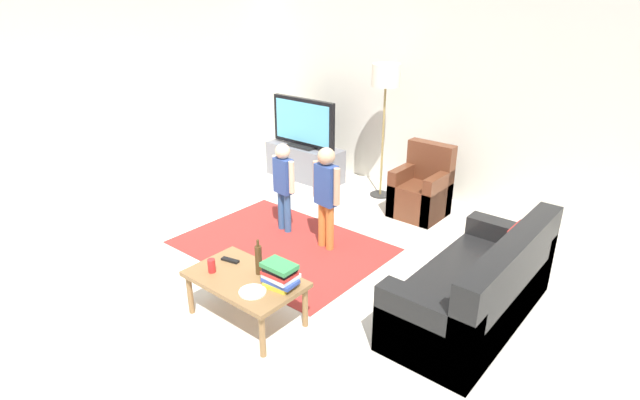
# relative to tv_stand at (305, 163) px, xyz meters

# --- Properties ---
(ground) EXTENTS (7.80, 7.80, 0.00)m
(ground) POSITION_rel_tv_stand_xyz_m (1.70, -2.30, -0.24)
(ground) COLOR beige
(wall_back) EXTENTS (6.00, 0.12, 2.70)m
(wall_back) POSITION_rel_tv_stand_xyz_m (1.70, 0.70, 1.11)
(wall_back) COLOR silver
(wall_back) RESTS_ON ground
(wall_left) EXTENTS (0.12, 6.00, 2.70)m
(wall_left) POSITION_rel_tv_stand_xyz_m (-1.30, -2.30, 1.11)
(wall_left) COLOR silver
(wall_left) RESTS_ON ground
(area_rug) EXTENTS (2.20, 1.60, 0.01)m
(area_rug) POSITION_rel_tv_stand_xyz_m (1.24, -1.80, -0.24)
(area_rug) COLOR #9E2D28
(area_rug) RESTS_ON ground
(tv_stand) EXTENTS (1.20, 0.44, 0.50)m
(tv_stand) POSITION_rel_tv_stand_xyz_m (0.00, 0.00, 0.00)
(tv_stand) COLOR slate
(tv_stand) RESTS_ON ground
(tv) EXTENTS (1.10, 0.28, 0.71)m
(tv) POSITION_rel_tv_stand_xyz_m (-0.00, -0.02, 0.60)
(tv) COLOR black
(tv) RESTS_ON tv_stand
(couch) EXTENTS (0.80, 1.80, 0.86)m
(couch) POSITION_rel_tv_stand_xyz_m (3.48, -1.71, 0.05)
(couch) COLOR black
(couch) RESTS_ON ground
(armchair) EXTENTS (0.60, 0.60, 0.90)m
(armchair) POSITION_rel_tv_stand_xyz_m (1.99, -0.04, 0.05)
(armchair) COLOR brown
(armchair) RESTS_ON ground
(floor_lamp) EXTENTS (0.36, 0.36, 1.78)m
(floor_lamp) POSITION_rel_tv_stand_xyz_m (1.25, 0.15, 1.30)
(floor_lamp) COLOR #262626
(floor_lamp) RESTS_ON ground
(child_near_tv) EXTENTS (0.35, 0.17, 1.06)m
(child_near_tv) POSITION_rel_tv_stand_xyz_m (0.98, -1.48, 0.40)
(child_near_tv) COLOR #33598C
(child_near_tv) RESTS_ON ground
(child_center) EXTENTS (0.38, 0.19, 1.15)m
(child_center) POSITION_rel_tv_stand_xyz_m (1.63, -1.51, 0.45)
(child_center) COLOR orange
(child_center) RESTS_ON ground
(coffee_table) EXTENTS (1.00, 0.60, 0.42)m
(coffee_table) POSITION_rel_tv_stand_xyz_m (1.93, -2.96, 0.13)
(coffee_table) COLOR olive
(coffee_table) RESTS_ON ground
(book_stack) EXTENTS (0.29, 0.24, 0.21)m
(book_stack) POSITION_rel_tv_stand_xyz_m (2.25, -2.87, 0.28)
(book_stack) COLOR yellow
(book_stack) RESTS_ON coffee_table
(bottle) EXTENTS (0.06, 0.06, 0.32)m
(bottle) POSITION_rel_tv_stand_xyz_m (1.98, -2.84, 0.31)
(bottle) COLOR #4C3319
(bottle) RESTS_ON coffee_table
(tv_remote) EXTENTS (0.18, 0.09, 0.02)m
(tv_remote) POSITION_rel_tv_stand_xyz_m (1.63, -2.86, 0.19)
(tv_remote) COLOR black
(tv_remote) RESTS_ON coffee_table
(soda_can) EXTENTS (0.07, 0.07, 0.12)m
(soda_can) POSITION_rel_tv_stand_xyz_m (1.65, -3.08, 0.24)
(soda_can) COLOR red
(soda_can) RESTS_ON coffee_table
(plate) EXTENTS (0.22, 0.22, 0.02)m
(plate) POSITION_rel_tv_stand_xyz_m (2.15, -3.08, 0.18)
(plate) COLOR white
(plate) RESTS_ON coffee_table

